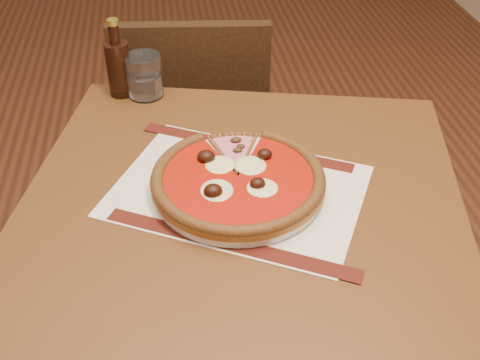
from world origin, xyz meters
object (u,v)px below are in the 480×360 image
object	(u,v)px
plate	(238,186)
water_glass	(144,76)
bottle	(118,66)
table	(241,241)
chair_far	(196,129)
pizza	(238,178)

from	to	relation	value
plate	water_glass	world-z (taller)	water_glass
plate	water_glass	bearing A→B (deg)	112.84
plate	bottle	world-z (taller)	bottle
plate	water_glass	size ratio (longest dim) A/B	3.14
water_glass	bottle	world-z (taller)	bottle
water_glass	plate	bearing A→B (deg)	-67.16
table	chair_far	size ratio (longest dim) A/B	1.13
plate	chair_far	bearing A→B (deg)	93.48
chair_far	bottle	bearing A→B (deg)	58.22
water_glass	bottle	distance (m)	0.06
table	water_glass	size ratio (longest dim) A/B	9.79
pizza	bottle	world-z (taller)	bottle
water_glass	bottle	bearing A→B (deg)	166.30
table	bottle	bearing A→B (deg)	117.51
table	plate	size ratio (longest dim) A/B	3.12
table	plate	bearing A→B (deg)	96.09
plate	pizza	xyz separation A→B (m)	(-0.00, 0.00, 0.02)
chair_far	water_glass	size ratio (longest dim) A/B	8.68
pizza	chair_far	bearing A→B (deg)	93.48
chair_far	pizza	bearing A→B (deg)	99.70
table	pizza	distance (m)	0.13
pizza	water_glass	world-z (taller)	water_glass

